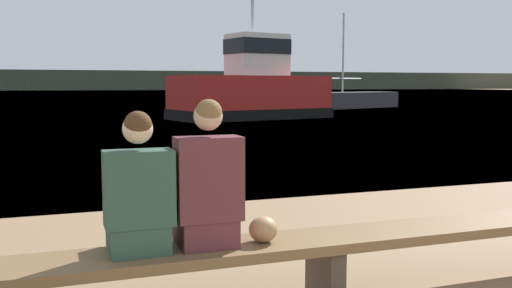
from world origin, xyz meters
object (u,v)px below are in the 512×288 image
at_px(shopping_bag, 263,229).
at_px(tugboat_red, 252,92).
at_px(moored_sailboat, 346,100).
at_px(bench_main, 325,248).
at_px(person_left, 138,196).
at_px(person_right, 208,187).

xyz_separation_m(shopping_bag, tugboat_red, (7.32, 21.25, 0.64)).
relative_size(shopping_bag, moored_sailboat, 0.02).
bearing_deg(tugboat_red, bench_main, 149.17).
height_order(person_left, shopping_bag, person_left).
distance_m(bench_main, moored_sailboat, 34.37).
relative_size(person_left, shopping_bag, 4.55).
bearing_deg(bench_main, tugboat_red, 72.15).
relative_size(tugboat_red, moored_sailboat, 0.92).
distance_m(tugboat_red, moored_sailboat, 13.20).
relative_size(bench_main, moored_sailboat, 0.75).
xyz_separation_m(tugboat_red, moored_sailboat, (9.76, 8.85, -0.69)).
bearing_deg(tugboat_red, moored_sailboat, -60.77).
bearing_deg(person_left, tugboat_red, 68.96).
bearing_deg(bench_main, person_left, 179.43).
bearing_deg(person_right, person_left, 179.71).
bearing_deg(shopping_bag, person_right, 177.10).
height_order(person_left, tugboat_red, tugboat_red).
relative_size(person_left, moored_sailboat, 0.11).
distance_m(person_right, tugboat_red, 22.59).
bearing_deg(moored_sailboat, person_right, 129.50).
height_order(bench_main, person_right, person_right).
bearing_deg(person_left, bench_main, -0.57).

